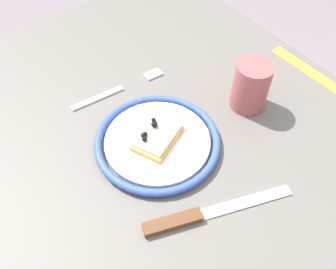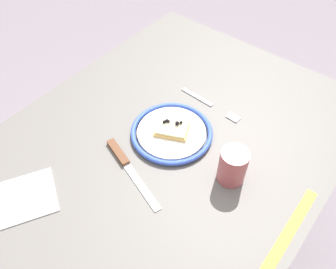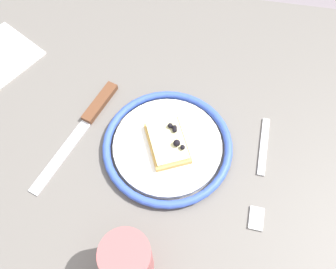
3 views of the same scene
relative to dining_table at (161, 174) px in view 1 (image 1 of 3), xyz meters
The scene contains 7 objects.
dining_table is the anchor object (origin of this frame).
plate 0.11m from the dining_table, 126.56° to the right, with size 0.22×0.22×0.02m.
pizza_slice_near 0.12m from the dining_table, 130.13° to the right, with size 0.09×0.11×0.03m.
knife 0.19m from the dining_table, 15.69° to the right, with size 0.09×0.23×0.01m.
fork 0.19m from the dining_table, behind, with size 0.03×0.20×0.00m.
cup 0.24m from the dining_table, 84.28° to the left, with size 0.07×0.07×0.09m, color #A54C4C.
measuring_tape 0.39m from the dining_table, 76.35° to the left, with size 0.31×0.02×0.00m, color yellow.
Camera 1 is at (0.32, -0.21, 1.24)m, focal length 37.37 mm.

